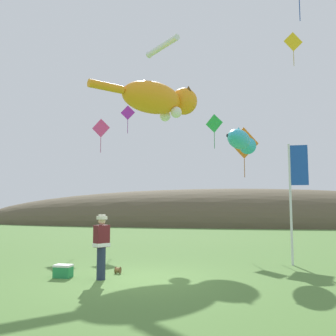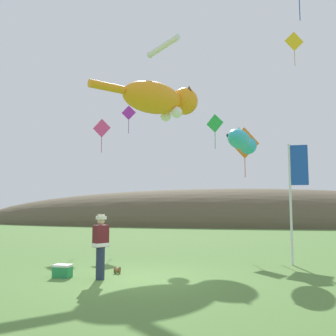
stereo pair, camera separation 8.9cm
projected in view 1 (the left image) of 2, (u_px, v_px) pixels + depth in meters
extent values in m
plane|color=#517A38|center=(138.00, 279.00, 10.28)|extent=(120.00, 120.00, 0.00)
ellipsoid|color=brown|center=(220.00, 225.00, 40.86)|extent=(60.03, 14.03, 7.89)
cylinder|color=#232D47|center=(101.00, 263.00, 10.25)|extent=(0.24, 0.24, 0.88)
cube|color=#59191E|center=(102.00, 236.00, 10.33)|extent=(0.41, 0.47, 0.60)
cube|color=white|center=(101.00, 245.00, 10.31)|extent=(0.44, 0.49, 0.10)
sphere|color=beige|center=(102.00, 221.00, 10.37)|extent=(0.20, 0.20, 0.20)
cylinder|color=beige|center=(102.00, 218.00, 10.38)|extent=(0.30, 0.30, 0.09)
cylinder|color=beige|center=(102.00, 216.00, 10.39)|extent=(0.20, 0.20, 0.07)
cylinder|color=olive|center=(118.00, 270.00, 11.15)|extent=(0.14, 0.15, 0.15)
cylinder|color=brown|center=(116.00, 270.00, 11.17)|extent=(0.01, 0.20, 0.20)
cylinder|color=brown|center=(120.00, 270.00, 11.14)|extent=(0.01, 0.20, 0.20)
cube|color=#268C4C|center=(63.00, 272.00, 10.54)|extent=(0.48, 0.32, 0.30)
cube|color=white|center=(63.00, 266.00, 10.56)|extent=(0.49, 0.33, 0.06)
cylinder|color=silver|center=(291.00, 204.00, 12.94)|extent=(0.08, 0.08, 4.18)
cube|color=#1E4CB2|center=(299.00, 165.00, 13.02)|extent=(0.60, 0.03, 1.40)
ellipsoid|color=orange|center=(152.00, 98.00, 19.35)|extent=(3.63, 3.76, 1.63)
ellipsoid|color=white|center=(155.00, 104.00, 19.42)|extent=(2.22, 2.32, 0.90)
sphere|color=orange|center=(184.00, 101.00, 20.61)|extent=(1.47, 1.47, 1.47)
cone|color=#55330A|center=(179.00, 94.00, 20.99)|extent=(0.74, 0.74, 0.49)
cone|color=#55330A|center=(189.00, 90.00, 20.34)|extent=(0.74, 0.74, 0.49)
sphere|color=white|center=(165.00, 116.00, 20.38)|extent=(0.59, 0.59, 0.59)
sphere|color=white|center=(176.00, 112.00, 19.59)|extent=(0.59, 0.59, 0.59)
cylinder|color=orange|center=(106.00, 87.00, 17.82)|extent=(1.49, 1.60, 0.39)
ellipsoid|color=#33B2CC|center=(239.00, 139.00, 15.40)|extent=(1.23, 2.30, 0.77)
cone|color=#33B2CC|center=(246.00, 145.00, 16.73)|extent=(0.89, 0.84, 0.77)
cone|color=#33B2CC|center=(239.00, 131.00, 15.37)|extent=(0.42, 0.42, 0.36)
sphere|color=black|center=(228.00, 135.00, 14.86)|extent=(0.18, 0.18, 0.18)
cylinder|color=white|center=(162.00, 46.00, 22.38)|extent=(2.46, 2.37, 0.36)
torus|color=white|center=(149.00, 55.00, 23.64)|extent=(0.35, 0.36, 0.44)
cube|color=purple|center=(128.00, 113.00, 24.48)|extent=(0.97, 0.08, 0.97)
cylinder|color=black|center=(128.00, 113.00, 24.49)|extent=(0.65, 0.06, 0.02)
cube|color=#6B1A7C|center=(128.00, 127.00, 24.38)|extent=(0.03, 0.01, 0.90)
cube|color=yellow|center=(293.00, 42.00, 22.14)|extent=(1.13, 0.42, 1.19)
cylinder|color=black|center=(293.00, 42.00, 22.15)|extent=(0.76, 0.29, 0.02)
cube|color=#A98511|center=(294.00, 59.00, 22.03)|extent=(0.03, 0.02, 0.90)
cube|color=green|center=(214.00, 123.00, 20.98)|extent=(0.99, 0.42, 1.07)
cylinder|color=black|center=(214.00, 123.00, 21.00)|extent=(0.67, 0.29, 0.02)
cube|color=#1A7C35|center=(214.00, 141.00, 20.88)|extent=(0.03, 0.02, 0.90)
cube|color=#1A3E97|center=(300.00, 9.00, 13.39)|extent=(0.03, 0.01, 0.90)
cube|color=#E53F8C|center=(101.00, 128.00, 22.04)|extent=(1.12, 0.04, 1.12)
cylinder|color=black|center=(101.00, 128.00, 22.05)|extent=(0.75, 0.03, 0.02)
cube|color=#A02C62|center=(101.00, 145.00, 21.93)|extent=(0.03, 0.01, 0.90)
cube|color=orange|center=(244.00, 143.00, 18.01)|extent=(1.40, 0.67, 1.53)
cylinder|color=black|center=(244.00, 143.00, 18.02)|extent=(0.94, 0.45, 0.02)
cube|color=#A95011|center=(244.00, 168.00, 17.88)|extent=(0.03, 0.02, 0.90)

